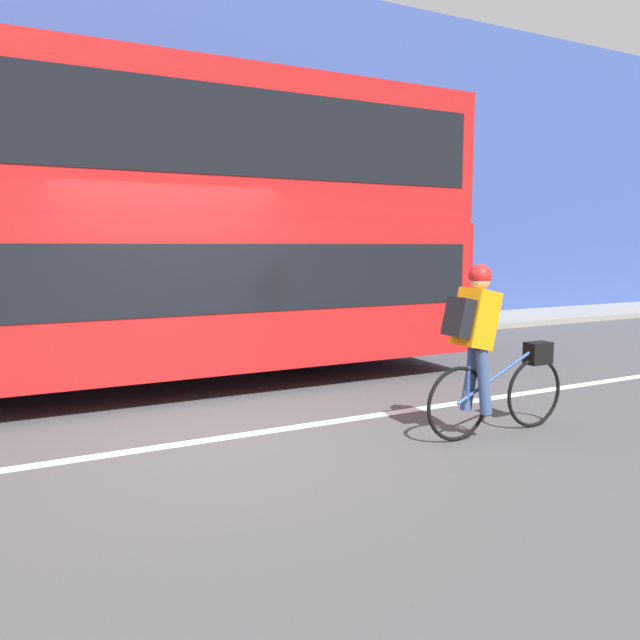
{
  "coord_description": "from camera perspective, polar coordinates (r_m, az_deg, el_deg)",
  "views": [
    {
      "loc": [
        -1.77,
        -5.58,
        1.82
      ],
      "look_at": [
        1.4,
        0.5,
        1.0
      ],
      "focal_mm": 35.0,
      "sensor_mm": 36.0,
      "label": 1
    }
  ],
  "objects": [
    {
      "name": "sidewalk_curb",
      "position": [
        11.52,
        -18.35,
        -2.31
      ],
      "size": [
        60.0,
        2.12,
        0.12
      ],
      "color": "gray",
      "rests_on": "ground_plane"
    },
    {
      "name": "cyclist_on_bike",
      "position": [
        6.09,
        14.87,
        -2.22
      ],
      "size": [
        1.69,
        0.32,
        1.65
      ],
      "color": "black",
      "rests_on": "ground_plane"
    },
    {
      "name": "road_center_line",
      "position": [
        6.08,
        -9.48,
        -10.66
      ],
      "size": [
        50.0,
        0.14,
        0.01
      ],
      "primitive_type": "cube",
      "color": "silver",
      "rests_on": "ground_plane"
    },
    {
      "name": "trash_bin",
      "position": [
        11.56,
        -13.09,
        0.41
      ],
      "size": [
        0.53,
        0.53,
        0.88
      ],
      "color": "#194C23",
      "rests_on": "sidewalk_curb"
    },
    {
      "name": "bus",
      "position": [
        8.19,
        -19.55,
        8.88
      ],
      "size": [
        9.64,
        2.57,
        3.91
      ],
      "color": "black",
      "rests_on": "ground_plane"
    },
    {
      "name": "building_facade",
      "position": [
        12.71,
        -19.88,
        14.55
      ],
      "size": [
        60.0,
        0.3,
        7.23
      ],
      "color": "#33478C",
      "rests_on": "ground_plane"
    },
    {
      "name": "ground_plane",
      "position": [
        6.13,
        -9.64,
        -10.55
      ],
      "size": [
        80.0,
        80.0,
        0.0
      ],
      "primitive_type": "plane",
      "color": "#424244"
    }
  ]
}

